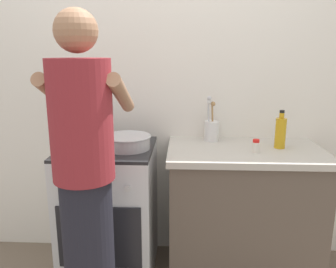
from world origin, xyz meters
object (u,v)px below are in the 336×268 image
(pot, at_px, (87,136))
(mixing_bowl, at_px, (128,141))
(oil_bottle, at_px, (280,132))
(utensil_crock, at_px, (211,129))
(stove_range, at_px, (110,210))
(spice_bottle, at_px, (256,146))
(person, at_px, (85,186))

(pot, height_order, mixing_bowl, pot)
(mixing_bowl, height_order, oil_bottle, oil_bottle)
(utensil_crock, distance_m, oil_bottle, 0.46)
(mixing_bowl, bearing_deg, pot, 166.66)
(pot, bearing_deg, oil_bottle, -0.14)
(oil_bottle, bearing_deg, stove_range, -178.08)
(mixing_bowl, relative_size, utensil_crock, 0.96)
(pot, distance_m, utensil_crock, 0.85)
(utensil_crock, relative_size, spice_bottle, 3.83)
(pot, relative_size, oil_bottle, 1.00)
(stove_range, xyz_separation_m, spice_bottle, (0.95, -0.07, 0.49))
(pot, distance_m, spice_bottle, 1.09)
(mixing_bowl, bearing_deg, utensil_crock, 22.17)
(utensil_crock, bearing_deg, stove_range, -163.94)
(stove_range, bearing_deg, utensil_crock, 16.06)
(mixing_bowl, xyz_separation_m, spice_bottle, (0.81, -0.05, -0.01))
(stove_range, distance_m, mixing_bowl, 0.52)
(oil_bottle, xyz_separation_m, person, (-1.11, -0.60, -0.14))
(stove_range, height_order, pot, pot)
(spice_bottle, height_order, person, person)
(spice_bottle, relative_size, person, 0.05)
(utensil_crock, xyz_separation_m, spice_bottle, (0.25, -0.27, -0.05))
(utensil_crock, bearing_deg, spice_bottle, -46.81)
(mixing_bowl, bearing_deg, spice_bottle, -3.31)
(spice_bottle, bearing_deg, utensil_crock, 133.19)
(mixing_bowl, relative_size, oil_bottle, 1.23)
(pot, xyz_separation_m, oil_bottle, (1.26, -0.00, 0.04))
(pot, xyz_separation_m, mixing_bowl, (0.28, -0.07, -0.02))
(pot, xyz_separation_m, person, (0.15, -0.60, -0.11))
(stove_range, relative_size, pot, 3.63)
(pot, relative_size, mixing_bowl, 0.82)
(utensil_crock, distance_m, spice_bottle, 0.38)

